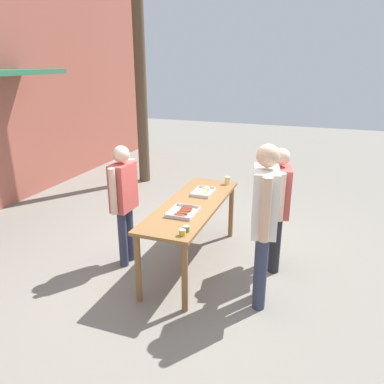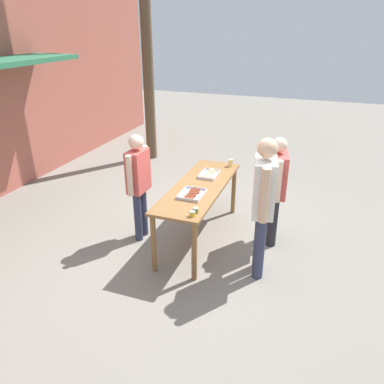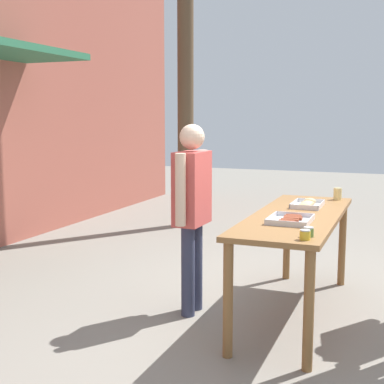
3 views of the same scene
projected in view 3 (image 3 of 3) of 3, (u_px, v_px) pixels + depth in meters
name	position (u px, v px, depth m)	size (l,w,h in m)	color
ground_plane	(294.00, 314.00, 4.52)	(24.00, 24.00, 0.00)	gray
serving_table	(296.00, 228.00, 4.42)	(2.09, 0.68, 0.86)	brown
food_tray_sausages	(290.00, 220.00, 4.06)	(0.39, 0.31, 0.04)	silver
food_tray_buns	(307.00, 204.00, 4.76)	(0.39, 0.25, 0.06)	silver
condiment_jar_mustard	(305.00, 235.00, 3.48)	(0.07, 0.07, 0.07)	gold
condiment_jar_ketchup	(308.00, 232.00, 3.57)	(0.07, 0.07, 0.07)	#567A38
beer_cup	(338.00, 194.00, 5.15)	(0.08, 0.08, 0.11)	#DBC67A
person_server_behind_table	(192.00, 202.00, 4.44)	(0.55, 0.22, 1.60)	#333851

